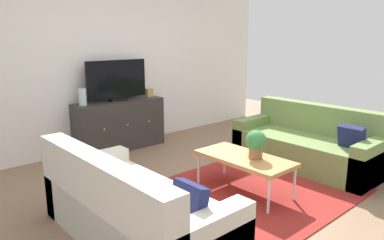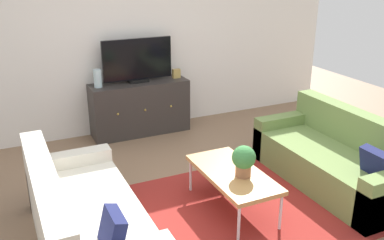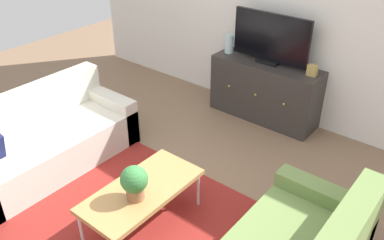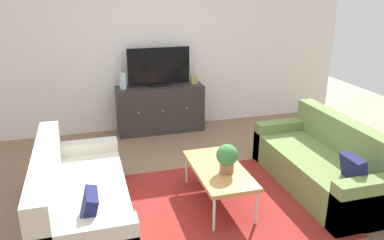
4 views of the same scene
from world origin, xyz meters
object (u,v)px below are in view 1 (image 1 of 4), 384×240
potted_plant (256,143)px  glass_vase (83,97)px  tv_console (120,125)px  mantel_clock (149,93)px  couch_left_side (128,213)px  couch_right_side (310,146)px  flat_screen_tv (117,80)px  coffee_table (244,159)px

potted_plant → glass_vase: bearing=107.6°
tv_console → glass_vase: bearing=180.0°
potted_plant → mantel_clock: mantel_clock is taller
couch_left_side → potted_plant: (1.56, -0.11, 0.32)m
couch_right_side → mantel_clock: 2.62m
flat_screen_tv → potted_plant: bearing=-85.2°
tv_console → couch_left_side: bearing=-119.6°
potted_plant → mantel_clock: bearing=81.6°
flat_screen_tv → glass_vase: flat_screen_tv is taller
potted_plant → tv_console: (-0.21, 2.48, -0.22)m
couch_right_side → mantel_clock: bearing=111.7°
flat_screen_tv → couch_left_side: bearing=-119.4°
tv_console → flat_screen_tv: bearing=90.0°
couch_right_side → glass_vase: 3.23m
mantel_clock → couch_left_side: bearing=-129.0°
glass_vase → couch_left_side: bearing=-108.1°
flat_screen_tv → glass_vase: bearing=-178.0°
couch_left_side → mantel_clock: (1.93, 2.37, 0.55)m
coffee_table → flat_screen_tv: flat_screen_tv is taller
couch_right_side → mantel_clock: (-0.95, 2.37, 0.55)m
couch_left_side → glass_vase: 2.57m
potted_plant → glass_vase: (-0.79, 2.48, 0.29)m
glass_vase → mantel_clock: glass_vase is taller
coffee_table → tv_console: size_ratio=0.78×
couch_right_side → glass_vase: bearing=131.5°
couch_left_side → coffee_table: (1.51, 0.01, 0.12)m
tv_console → couch_right_side: bearing=-57.3°
couch_left_side → flat_screen_tv: flat_screen_tv is taller
potted_plant → mantel_clock: size_ratio=2.39×
couch_right_side → tv_console: bearing=122.7°
couch_left_side → couch_right_side: 2.87m
glass_vase → mantel_clock: 1.15m
couch_left_side → tv_console: 2.73m
couch_left_side → potted_plant: 1.60m
couch_left_side → glass_vase: (0.77, 2.37, 0.61)m
tv_console → flat_screen_tv: (-0.00, 0.02, 0.69)m
couch_right_side → flat_screen_tv: size_ratio=1.91×
flat_screen_tv → glass_vase: size_ratio=4.07×
coffee_table → mantel_clock: size_ratio=8.38×
couch_left_side → glass_vase: size_ratio=7.78×
couch_left_side → coffee_table: size_ratio=1.74×
flat_screen_tv → glass_vase: (-0.58, -0.02, -0.19)m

